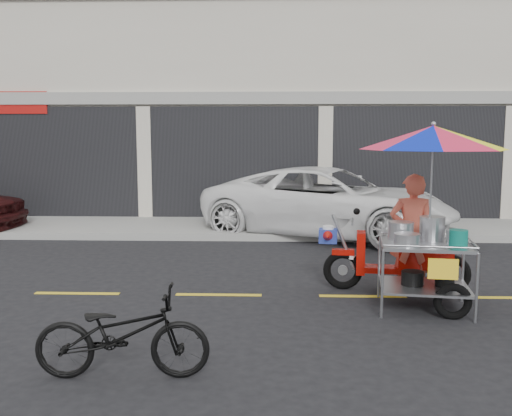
{
  "coord_description": "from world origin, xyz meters",
  "views": [
    {
      "loc": [
        -1.2,
        -7.7,
        2.24
      ],
      "look_at": [
        -1.5,
        0.6,
        1.15
      ],
      "focal_mm": 40.0,
      "sensor_mm": 36.0,
      "label": 1
    }
  ],
  "objects": [
    {
      "name": "ground",
      "position": [
        0.0,
        0.0,
        0.0
      ],
      "size": [
        90.0,
        90.0,
        0.0
      ],
      "primitive_type": "plane",
      "color": "black"
    },
    {
      "name": "sidewalk",
      "position": [
        0.0,
        5.5,
        0.07
      ],
      "size": [
        45.0,
        3.0,
        0.15
      ],
      "primitive_type": "cube",
      "color": "gray",
      "rests_on": "ground"
    },
    {
      "name": "shophouse_block",
      "position": [
        2.82,
        10.59,
        4.24
      ],
      "size": [
        36.0,
        8.11,
        10.4
      ],
      "color": "beige",
      "rests_on": "ground"
    },
    {
      "name": "centerline",
      "position": [
        0.0,
        0.0,
        0.0
      ],
      "size": [
        42.0,
        0.1,
        0.01
      ],
      "primitive_type": "cube",
      "color": "gold",
      "rests_on": "ground"
    },
    {
      "name": "white_pickup",
      "position": [
        -0.05,
        4.7,
        0.76
      ],
      "size": [
        5.99,
        4.43,
        1.51
      ],
      "primitive_type": "imported",
      "rotation": [
        0.0,
        0.0,
        1.17
      ],
      "color": "white",
      "rests_on": "ground"
    },
    {
      "name": "near_bicycle",
      "position": [
        -2.61,
        -2.73,
        0.42
      ],
      "size": [
        1.62,
        0.64,
        0.84
      ],
      "primitive_type": "imported",
      "rotation": [
        0.0,
        0.0,
        1.62
      ],
      "color": "black",
      "rests_on": "ground"
    },
    {
      "name": "food_vendor_rig",
      "position": [
        0.71,
        -0.21,
        1.5
      ],
      "size": [
        2.38,
        2.12,
        2.4
      ],
      "rotation": [
        0.0,
        0.0,
        -0.14
      ],
      "color": "black",
      "rests_on": "ground"
    }
  ]
}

